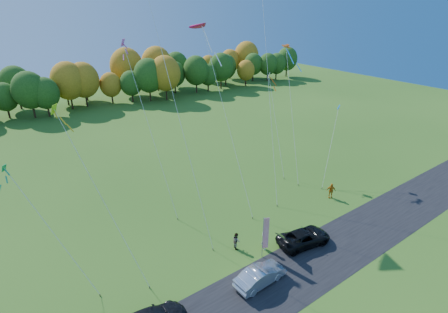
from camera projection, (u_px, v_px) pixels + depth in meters
ground at (262, 248)px, 32.00m from camera, size 160.00×160.00×0.00m
asphalt_strip at (294, 273)px, 29.04m from camera, size 90.00×6.00×0.01m
tree_line at (86, 110)px, 72.65m from camera, size 116.00×12.00×10.00m
black_suv at (304, 237)px, 32.23m from camera, size 5.48×3.27×1.43m
silver_sedan at (260, 276)px, 27.71m from camera, size 4.59×1.78×1.49m
person_tailgate_a at (264, 240)px, 31.50m from camera, size 0.54×0.74×1.87m
person_tailgate_b at (236, 241)px, 31.68m from camera, size 0.81×0.92×1.60m
person_east at (331, 191)px, 39.78m from camera, size 1.09×1.04×1.82m
feather_flag at (265, 233)px, 29.90m from camera, size 0.51×0.26×4.12m
kite_delta_blue at (165, 65)px, 28.61m from camera, size 3.25×11.33×31.94m
kite_parafoil_orange at (268, 72)px, 39.19m from camera, size 8.12×12.66×27.09m
kite_delta_red at (224, 106)px, 36.22m from camera, size 2.81×10.94×19.99m
kite_parafoil_rainbow at (292, 113)px, 43.76m from camera, size 5.77×8.49×15.90m
kite_diamond_yellow at (103, 201)px, 26.43m from camera, size 3.72×7.60×14.18m
kite_diamond_green at (53, 233)px, 25.75m from camera, size 4.13×5.94×10.33m
kite_diamond_white at (276, 126)px, 44.46m from camera, size 2.38×6.26×12.65m
kite_diamond_pink at (151, 132)px, 34.99m from camera, size 1.68×7.81×17.71m
kite_diamond_blue_low at (330, 147)px, 42.87m from camera, size 6.06×3.67×9.06m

